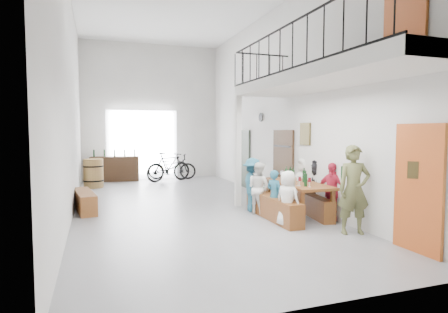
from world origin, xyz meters
name	(u,v)px	position (x,y,z in m)	size (l,w,h in m)	color
floor	(186,206)	(0.00, 0.00, 0.00)	(12.00, 12.00, 0.00)	slate
room_walls	(185,69)	(0.00, 0.00, 3.55)	(12.00, 12.00, 12.00)	silver
gateway_portal	(142,145)	(-0.40, 5.94, 1.40)	(2.80, 0.08, 2.80)	white
right_wall_decor	(315,141)	(2.70, -1.87, 1.74)	(0.07, 8.28, 5.07)	#AB4618
balcony	(320,81)	(1.98, -3.13, 2.96)	(1.52, 5.62, 4.00)	silver
tasting_table	(298,186)	(2.20, -1.98, 0.71)	(0.97, 2.13, 0.79)	brown
bench_inner	(273,207)	(1.54, -2.01, 0.26)	(0.35, 2.22, 0.51)	brown
bench_wall	(310,204)	(2.57, -1.90, 0.24)	(0.27, 2.10, 0.48)	brown
tableware	(295,176)	(2.09, -2.00, 0.93)	(0.51, 1.50, 0.35)	black
side_bench	(85,201)	(-2.50, 0.24, 0.24)	(0.37, 1.70, 0.48)	brown
oak_barrel	(93,173)	(-2.30, 4.15, 0.50)	(0.68, 0.68, 1.00)	olive
serving_counter	(115,169)	(-1.51, 5.65, 0.48)	(1.83, 0.51, 0.97)	#3C2714
counter_bottles	(115,153)	(-1.51, 5.65, 1.11)	(1.59, 0.21, 0.28)	black
guest_left_a	(288,199)	(1.50, -2.76, 0.58)	(0.57, 0.37, 1.16)	white
guest_left_b	(274,195)	(1.51, -2.14, 0.56)	(0.41, 0.27, 1.12)	#215970
guest_left_c	(259,188)	(1.43, -1.49, 0.62)	(0.60, 0.47, 1.24)	white
guest_left_d	(253,185)	(1.40, -1.18, 0.66)	(0.85, 0.49, 1.32)	#215970
guest_right_a	(332,191)	(2.70, -2.58, 0.64)	(0.75, 0.31, 1.28)	#BD2039
guest_right_b	(317,186)	(2.84, -1.80, 0.65)	(1.21, 0.39, 1.31)	black
guest_right_c	(304,183)	(2.80, -1.24, 0.65)	(0.63, 0.41, 1.29)	white
host_standing	(354,190)	(2.44, -3.64, 0.86)	(0.62, 0.41, 1.71)	brown
potted_plant	(262,190)	(2.45, 0.52, 0.23)	(0.41, 0.35, 0.45)	#1D491C
bicycle_near	(172,167)	(0.72, 5.50, 0.51)	(0.68, 1.94, 1.02)	black
bicycle_far	(169,167)	(0.47, 4.86, 0.57)	(0.54, 1.89, 1.14)	black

